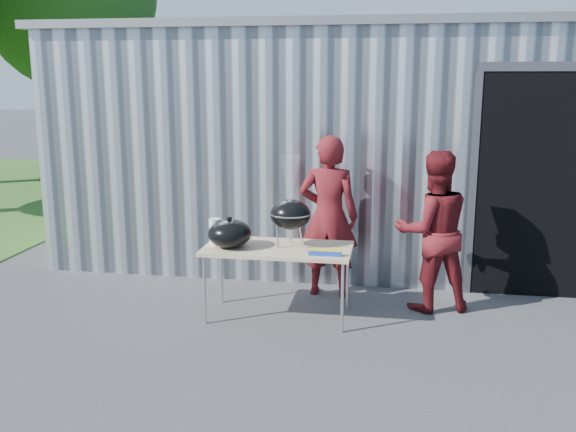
% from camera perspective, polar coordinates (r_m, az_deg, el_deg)
% --- Properties ---
extents(ground, '(80.00, 80.00, 0.00)m').
position_cam_1_polar(ground, '(6.26, -2.27, -10.70)').
color(ground, '#39393C').
extents(building, '(8.20, 6.20, 3.10)m').
position_cam_1_polar(building, '(10.27, 8.03, 7.10)').
color(building, silver).
rests_on(building, ground).
extents(folding_table, '(1.50, 0.75, 0.75)m').
position_cam_1_polar(folding_table, '(6.54, -0.90, -3.09)').
color(folding_table, tan).
rests_on(folding_table, ground).
extents(kettle_grill, '(0.42, 0.42, 0.93)m').
position_cam_1_polar(kettle_grill, '(6.44, 0.21, 0.92)').
color(kettle_grill, black).
rests_on(kettle_grill, folding_table).
extents(grill_lid, '(0.44, 0.44, 0.32)m').
position_cam_1_polar(grill_lid, '(6.50, -5.21, -1.57)').
color(grill_lid, black).
rests_on(grill_lid, folding_table).
extents(paper_towels, '(0.12, 0.12, 0.28)m').
position_cam_1_polar(paper_towels, '(6.59, -6.50, -1.43)').
color(paper_towels, white).
rests_on(paper_towels, folding_table).
extents(white_tub, '(0.20, 0.15, 0.10)m').
position_cam_1_polar(white_tub, '(6.79, -5.22, -1.77)').
color(white_tub, white).
rests_on(white_tub, folding_table).
extents(foil_box, '(0.32, 0.06, 0.06)m').
position_cam_1_polar(foil_box, '(6.21, 3.32, -3.26)').
color(foil_box, '#1B39B3').
rests_on(foil_box, folding_table).
extents(person_cook, '(0.69, 0.47, 1.82)m').
position_cam_1_polar(person_cook, '(7.19, 3.64, -0.04)').
color(person_cook, '#5E1318').
rests_on(person_cook, ground).
extents(person_bystander, '(0.97, 0.85, 1.71)m').
position_cam_1_polar(person_bystander, '(6.91, 12.76, -1.33)').
color(person_bystander, '#5E1318').
rests_on(person_bystander, ground).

